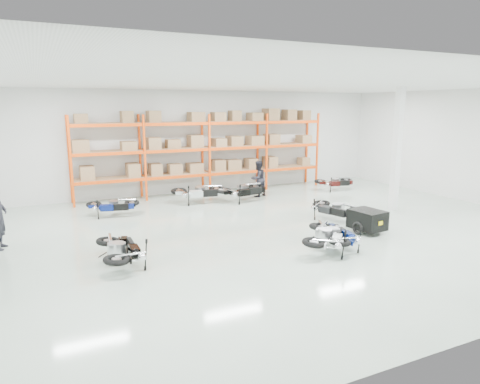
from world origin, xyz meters
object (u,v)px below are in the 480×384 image
moto_blue_centre (336,230)px  moto_back_a (112,203)px  moto_touring_right (335,205)px  moto_back_d (335,180)px  trailer (367,220)px  moto_back_c (243,187)px  moto_silver_left (327,232)px  moto_black_far_left (121,245)px  moto_back_b (199,189)px  person_back (258,179)px

moto_blue_centre → moto_back_a: moto_blue_centre is taller
moto_blue_centre → moto_touring_right: bearing=-112.8°
moto_back_a → moto_back_d: moto_back_d is taller
trailer → moto_back_c: bearing=97.4°
moto_silver_left → moto_back_c: moto_back_c is taller
moto_back_d → moto_touring_right: bearing=152.4°
moto_black_far_left → moto_blue_centre: bearing=169.8°
moto_black_far_left → moto_touring_right: (7.31, 1.27, -0.01)m
moto_silver_left → trailer: bearing=-112.8°
moto_blue_centre → moto_back_d: 8.49m
moto_black_far_left → moto_back_b: bearing=-123.8°
moto_back_a → moto_back_b: size_ratio=0.84×
moto_black_far_left → moto_back_d: size_ratio=1.10×
moto_silver_left → moto_back_a: 7.81m
moto_silver_left → moto_back_a: moto_silver_left is taller
moto_black_far_left → moto_back_a: size_ratio=1.11×
moto_back_a → person_back: person_back is taller
moto_silver_left → moto_back_a: size_ratio=1.13×
moto_silver_left → moto_back_c: (0.70, 6.57, 0.03)m
moto_back_c → moto_back_d: size_ratio=1.18×
trailer → moto_back_b: 6.94m
moto_silver_left → moto_black_far_left: (-5.13, 1.22, -0.01)m
trailer → moto_back_c: 5.86m
moto_back_c → moto_touring_right: bearing=-168.2°
moto_black_far_left → person_back: 9.01m
moto_black_far_left → moto_back_b: moto_back_b is taller
moto_back_a → moto_back_b: moto_back_b is taller
moto_back_c → moto_back_d: (4.84, 0.27, -0.09)m
moto_black_far_left → moto_back_c: (5.84, 5.34, 0.04)m
moto_silver_left → trailer: size_ratio=1.05×
moto_black_far_left → moto_back_a: 5.16m
person_back → moto_black_far_left: bearing=22.5°
moto_blue_centre → moto_touring_right: 3.00m
moto_back_c → trailer: bearing=-173.6°
trailer → moto_back_d: size_ratio=1.06×
moto_back_c → person_back: size_ratio=1.22×
moto_back_a → moto_back_b: bearing=-64.2°
moto_blue_centre → moto_black_far_left: moto_black_far_left is taller
moto_back_a → trailer: bearing=-114.6°
moto_black_far_left → moto_back_a: (0.59, 5.13, -0.06)m
trailer → moto_back_d: bearing=53.3°
moto_blue_centre → moto_silver_left: 0.39m
moto_silver_left → moto_back_b: bearing=-36.9°
moto_silver_left → moto_back_d: 8.80m
moto_black_far_left → moto_back_d: 12.06m
moto_back_d → trailer: bearing=160.6°
trailer → moto_back_c: (-1.47, 5.67, 0.17)m
moto_blue_centre → moto_back_b: 7.09m
moto_blue_centre → moto_back_b: size_ratio=0.90×
moto_back_c → moto_back_d: bearing=-94.9°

